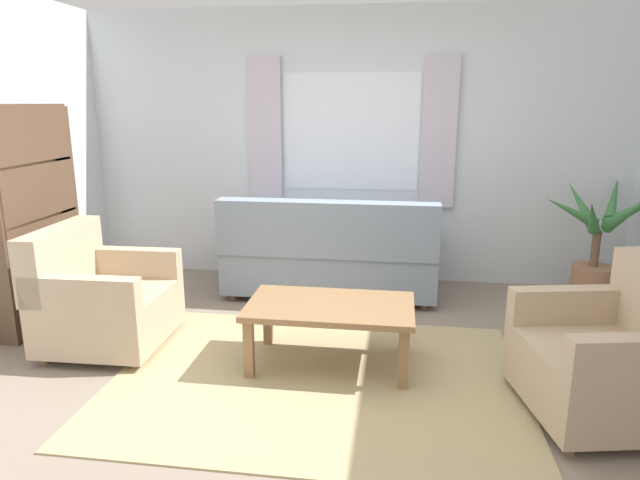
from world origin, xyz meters
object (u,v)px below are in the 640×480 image
object	(u,v)px
armchair_left	(101,299)
armchair_right	(614,357)
bookshelf	(33,214)
potted_plant	(599,250)
couch	(330,256)
coffee_table	(330,312)

from	to	relation	value
armchair_left	armchair_right	world-z (taller)	same
armchair_left	bookshelf	world-z (taller)	bookshelf
potted_plant	armchair_right	bearing A→B (deg)	-104.88
couch	armchair_left	distance (m)	1.99
armchair_right	couch	bearing A→B (deg)	-145.46
couch	coffee_table	xyz separation A→B (m)	(0.18, -1.40, 0.01)
couch	armchair_right	distance (m)	2.55
armchair_right	bookshelf	bearing A→B (deg)	-113.05
armchair_right	bookshelf	world-z (taller)	bookshelf
armchair_left	coffee_table	xyz separation A→B (m)	(1.68, -0.08, 0.03)
bookshelf	armchair_left	bearing A→B (deg)	61.95
potted_plant	bookshelf	world-z (taller)	bookshelf
bookshelf	armchair_right	bearing A→B (deg)	78.16
armchair_right	coffee_table	world-z (taller)	armchair_right
couch	armchair_right	world-z (taller)	couch
armchair_right	potted_plant	size ratio (longest dim) A/B	0.80
couch	coffee_table	distance (m)	1.41
potted_plant	bookshelf	distance (m)	4.67
armchair_right	bookshelf	distance (m)	4.17
potted_plant	coffee_table	bearing A→B (deg)	-145.58
couch	coffee_table	world-z (taller)	couch
armchair_right	potted_plant	xyz separation A→B (m)	(0.49, 1.85, 0.15)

